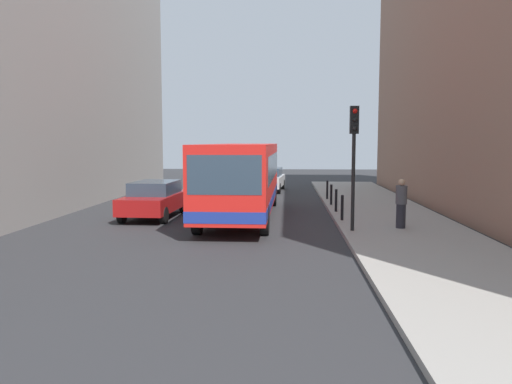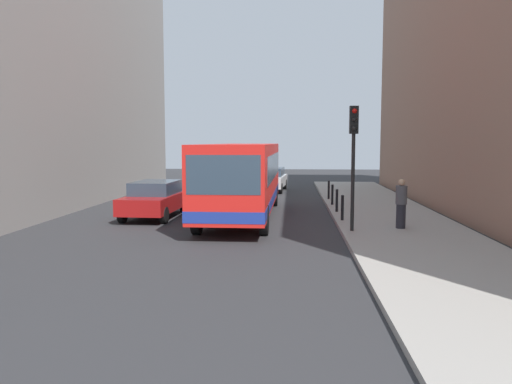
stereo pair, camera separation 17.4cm
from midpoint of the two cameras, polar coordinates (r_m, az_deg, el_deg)
name	(u,v)px [view 2 (the right image)]	position (r m, az deg, el deg)	size (l,w,h in m)	color
ground_plane	(248,228)	(18.31, -0.59, -4.08)	(80.00, 80.00, 0.00)	#2D2D30
sidewalk	(401,228)	(18.66, 16.21, -3.89)	(4.40, 40.00, 0.15)	#9E9991
bus	(243,175)	(20.83, -1.23, 1.88)	(2.63, 11.05, 3.00)	red
car_beside_bus	(155,198)	(21.23, -10.97, -0.70)	(2.01, 4.47, 1.48)	maroon
car_behind_bus	(270,179)	(31.98, 1.72, 1.49)	(2.13, 4.52, 1.48)	silver
traffic_light	(354,144)	(17.00, 11.15, 5.25)	(0.28, 0.33, 4.10)	black
bollard_near	(342,208)	(19.40, 9.90, -1.75)	(0.11, 0.11, 0.95)	black
bollard_mid	(337,200)	(21.77, 9.26, -0.94)	(0.11, 0.11, 0.95)	black
bollard_far	(332,195)	(24.14, 8.75, -0.29)	(0.11, 0.11, 0.95)	black
bollard_farthest	(329,190)	(26.52, 8.32, 0.24)	(0.11, 0.11, 0.95)	black
pedestrian_near_signal	(401,204)	(18.04, 16.20, -1.27)	(0.38, 0.38, 1.69)	#26262D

